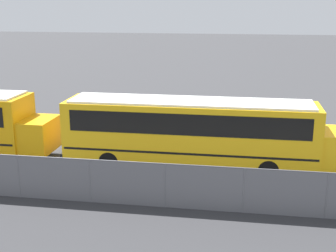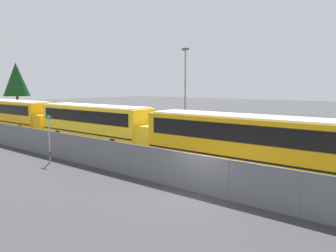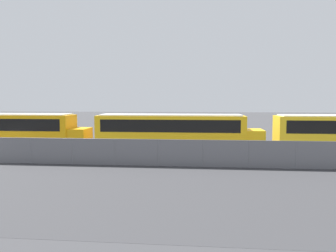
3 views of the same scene
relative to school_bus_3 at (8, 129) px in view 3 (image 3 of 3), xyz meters
The scene contains 2 objects.
school_bus_3 is the anchor object (origin of this frame).
school_bus_4 14.26m from the school_bus_3, ahead, with size 13.45×2.56×3.30m.
Camera 3 is at (16.32, -21.69, 4.45)m, focal length 35.00 mm.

